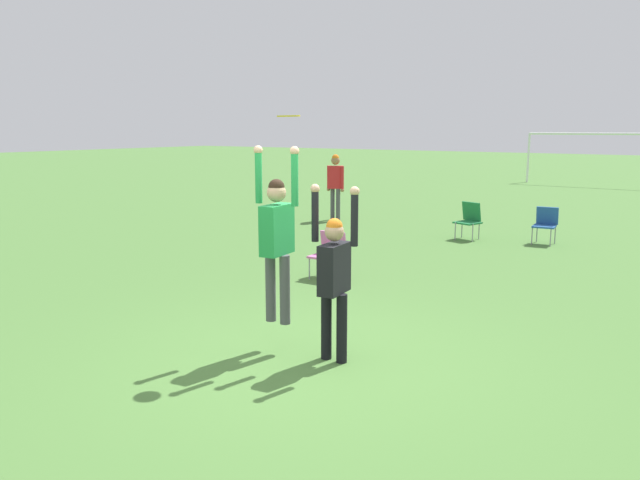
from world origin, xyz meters
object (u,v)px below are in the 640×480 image
(person_jumping, at_px, (277,231))
(camping_chair_2, at_px, (546,222))
(person_spectator_near, at_px, (335,180))
(frisbee, at_px, (289,116))
(camping_chair_0, at_px, (469,218))
(camping_chair_1, at_px, (329,251))
(person_defending, at_px, (334,271))

(person_jumping, relative_size, camping_chair_2, 2.48)
(camping_chair_2, relative_size, person_spectator_near, 0.45)
(frisbee, bearing_deg, camping_chair_0, 96.54)
(person_jumping, bearing_deg, camping_chair_1, 17.23)
(person_jumping, distance_m, camping_chair_1, 3.79)
(person_jumping, bearing_deg, camping_chair_0, -0.80)
(camping_chair_2, bearing_deg, person_defending, 83.59)
(person_spectator_near, bearing_deg, frisbee, -91.02)
(camping_chair_1, height_order, person_spectator_near, person_spectator_near)
(camping_chair_1, xyz_separation_m, person_spectator_near, (-3.60, 5.84, 0.66))
(person_jumping, relative_size, frisbee, 7.87)
(person_defending, height_order, camping_chair_0, person_defending)
(camping_chair_0, height_order, person_spectator_near, person_spectator_near)
(camping_chair_2, bearing_deg, frisbee, 79.69)
(camping_chair_0, bearing_deg, camping_chair_1, 99.91)
(camping_chair_0, xyz_separation_m, camping_chair_2, (1.63, 0.39, -0.01))
(person_defending, distance_m, camping_chair_0, 8.43)
(frisbee, distance_m, person_spectator_near, 10.63)
(camping_chair_0, distance_m, person_spectator_near, 4.38)
(person_defending, distance_m, camping_chair_1, 3.99)
(frisbee, bearing_deg, person_jumping, -154.28)
(person_jumping, height_order, camping_chair_0, person_jumping)
(frisbee, height_order, camping_chair_1, frisbee)
(frisbee, xyz_separation_m, camping_chair_0, (-0.95, 8.29, -2.20))
(person_jumping, distance_m, person_spectator_near, 10.51)
(frisbee, distance_m, camping_chair_1, 4.30)
(person_jumping, xyz_separation_m, person_defending, (0.72, 0.08, -0.38))
(camping_chair_0, xyz_separation_m, person_spectator_near, (-4.25, 0.86, 0.63))
(frisbee, relative_size, person_spectator_near, 0.14)
(frisbee, relative_size, camping_chair_0, 0.30)
(camping_chair_0, distance_m, camping_chair_1, 5.03)
(frisbee, bearing_deg, person_spectator_near, 119.63)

